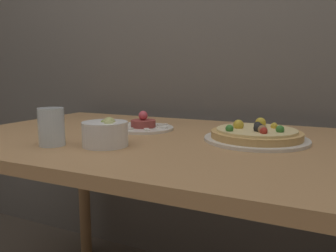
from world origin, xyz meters
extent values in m
cube|color=slate|center=(0.00, 1.00, 1.30)|extent=(8.00, 0.05, 2.60)
cube|color=#AD7F51|center=(0.00, 0.44, 0.77)|extent=(1.39, 0.88, 0.03)
cylinder|color=#AD7F51|center=(-0.63, 0.82, 0.37)|extent=(0.06, 0.06, 0.75)
cylinder|color=silver|center=(0.32, 0.50, 0.79)|extent=(0.32, 0.32, 0.01)
cylinder|color=tan|center=(0.32, 0.50, 0.80)|extent=(0.28, 0.28, 0.02)
cylinder|color=beige|center=(0.32, 0.50, 0.82)|extent=(0.25, 0.25, 0.01)
sphere|color=#387F33|center=(0.26, 0.43, 0.83)|extent=(0.02, 0.02, 0.02)
sphere|color=black|center=(0.34, 0.46, 0.83)|extent=(0.03, 0.03, 0.03)
sphere|color=gold|center=(0.37, 0.54, 0.83)|extent=(0.02, 0.02, 0.02)
sphere|color=black|center=(0.32, 0.53, 0.83)|extent=(0.02, 0.02, 0.02)
sphere|color=#B22D23|center=(0.36, 0.43, 0.83)|extent=(0.02, 0.02, 0.02)
sphere|color=gold|center=(0.32, 0.57, 0.83)|extent=(0.03, 0.03, 0.03)
sphere|color=gold|center=(0.27, 0.49, 0.83)|extent=(0.03, 0.03, 0.03)
sphere|color=#387F33|center=(0.40, 0.48, 0.83)|extent=(0.03, 0.03, 0.03)
sphere|color=#997047|center=(0.35, 0.45, 0.83)|extent=(0.03, 0.03, 0.03)
cylinder|color=silver|center=(-0.10, 0.54, 0.79)|extent=(0.23, 0.23, 0.01)
cylinder|color=#933D38|center=(-0.10, 0.54, 0.81)|extent=(0.09, 0.09, 0.03)
sphere|color=#DB4C5B|center=(-0.10, 0.54, 0.84)|extent=(0.03, 0.03, 0.03)
cube|color=white|center=(-0.02, 0.54, 0.80)|extent=(0.04, 0.02, 0.01)
cube|color=white|center=(-0.05, 0.60, 0.80)|extent=(0.04, 0.04, 0.01)
cube|color=white|center=(-0.12, 0.62, 0.80)|extent=(0.02, 0.04, 0.01)
cube|color=white|center=(-0.17, 0.57, 0.80)|extent=(0.04, 0.03, 0.01)
cube|color=white|center=(-0.17, 0.50, 0.80)|extent=(0.04, 0.03, 0.01)
cube|color=white|center=(-0.12, 0.46, 0.80)|extent=(0.02, 0.04, 0.01)
cube|color=white|center=(-0.05, 0.47, 0.80)|extent=(0.04, 0.04, 0.01)
cylinder|color=white|center=(-0.06, 0.24, 0.82)|extent=(0.13, 0.13, 0.07)
sphere|color=#8EA34C|center=(-0.06, 0.24, 0.85)|extent=(0.03, 0.03, 0.03)
sphere|color=#B7BC70|center=(-0.05, 0.25, 0.85)|extent=(0.04, 0.04, 0.04)
sphere|color=#B7BC70|center=(-0.04, 0.23, 0.85)|extent=(0.03, 0.03, 0.03)
cylinder|color=silver|center=(-0.21, 0.18, 0.84)|extent=(0.07, 0.07, 0.11)
camera|label=1|loc=(0.50, -0.53, 0.99)|focal=35.00mm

